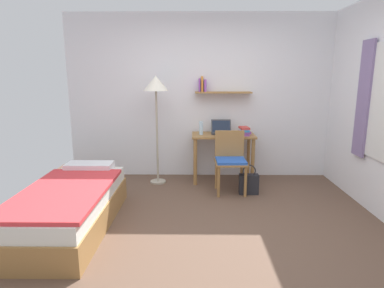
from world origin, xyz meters
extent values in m
plane|color=brown|center=(0.00, 0.00, 0.00)|extent=(5.28, 5.28, 0.00)
cube|color=white|center=(0.00, 2.02, 1.30)|extent=(4.40, 0.05, 2.60)
cube|color=#9E703D|center=(0.28, 1.89, 1.38)|extent=(0.89, 0.22, 0.02)
cube|color=purple|center=(-0.09, 1.92, 1.50)|extent=(0.02, 0.14, 0.20)
cube|color=orange|center=(-0.05, 1.92, 1.51)|extent=(0.03, 0.14, 0.24)
cube|color=purple|center=(0.00, 1.91, 1.49)|extent=(0.03, 0.16, 0.19)
cube|color=gray|center=(1.96, 0.88, 1.35)|extent=(0.03, 0.28, 1.45)
cube|color=#9E703D|center=(-1.52, 0.05, 0.14)|extent=(0.84, 1.85, 0.28)
cube|color=silver|center=(-1.52, 0.05, 0.36)|extent=(0.81, 1.79, 0.16)
cube|color=#DB383D|center=(-1.52, -0.06, 0.46)|extent=(0.86, 1.52, 0.04)
cube|color=white|center=(-1.52, 0.77, 0.49)|extent=(0.59, 0.28, 0.10)
cube|color=#9E703D|center=(0.28, 1.70, 0.73)|extent=(0.96, 0.51, 0.03)
cylinder|color=#9E703D|center=(-0.15, 1.49, 0.36)|extent=(0.06, 0.06, 0.72)
cylinder|color=#9E703D|center=(0.72, 1.49, 0.36)|extent=(0.06, 0.06, 0.72)
cylinder|color=#9E703D|center=(-0.15, 1.91, 0.36)|extent=(0.06, 0.06, 0.72)
cylinder|color=#9E703D|center=(0.72, 1.91, 0.36)|extent=(0.06, 0.06, 0.72)
cube|color=#9E703D|center=(0.35, 1.17, 0.44)|extent=(0.45, 0.43, 0.03)
cube|color=blue|center=(0.35, 1.17, 0.47)|extent=(0.42, 0.39, 0.04)
cube|color=#9E703D|center=(0.34, 1.35, 0.68)|extent=(0.42, 0.05, 0.38)
cylinder|color=#9E703D|center=(0.17, 0.99, 0.22)|extent=(0.04, 0.04, 0.43)
cylinder|color=#9E703D|center=(0.54, 1.00, 0.22)|extent=(0.04, 0.04, 0.43)
cylinder|color=#9E703D|center=(0.16, 1.33, 0.22)|extent=(0.04, 0.04, 0.43)
cylinder|color=#9E703D|center=(0.53, 1.34, 0.22)|extent=(0.04, 0.04, 0.43)
cylinder|color=#B2A893|center=(-0.74, 1.60, 0.01)|extent=(0.24, 0.24, 0.02)
cylinder|color=#B2A893|center=(-0.74, 1.60, 0.72)|extent=(0.03, 0.03, 1.40)
cone|color=silver|center=(-0.74, 1.60, 1.53)|extent=(0.37, 0.37, 0.22)
cube|color=#2D2D33|center=(0.25, 1.75, 0.76)|extent=(0.31, 0.23, 0.01)
cube|color=#2D2D33|center=(0.25, 1.81, 0.86)|extent=(0.31, 0.11, 0.20)
cube|color=black|center=(0.25, 1.81, 0.86)|extent=(0.28, 0.09, 0.17)
cylinder|color=silver|center=(-0.06, 1.67, 0.85)|extent=(0.06, 0.06, 0.21)
cube|color=purple|center=(0.59, 1.64, 0.76)|extent=(0.14, 0.23, 0.03)
cube|color=purple|center=(0.60, 1.64, 0.80)|extent=(0.17, 0.22, 0.03)
cube|color=#3384C6|center=(0.60, 1.63, 0.83)|extent=(0.17, 0.24, 0.03)
cube|color=#D13D38|center=(0.59, 1.65, 0.86)|extent=(0.15, 0.23, 0.03)
cube|color=#232328|center=(0.60, 1.12, 0.14)|extent=(0.27, 0.12, 0.28)
torus|color=#232328|center=(0.60, 1.12, 0.33)|extent=(0.19, 0.02, 0.19)
camera|label=1|loc=(-0.15, -3.24, 1.65)|focal=30.31mm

